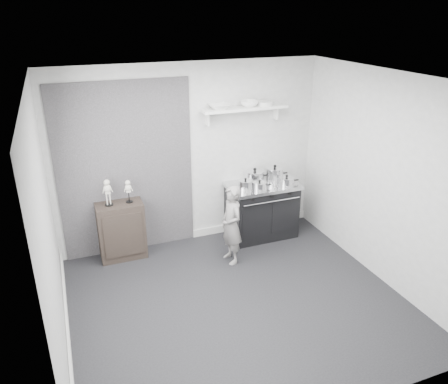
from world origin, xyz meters
The scene contains 16 objects.
ground centered at (0.00, 0.00, 0.00)m, with size 4.00×4.00×0.00m, color black.
room_shell centered at (-0.09, 0.15, 1.64)m, with size 4.02×3.62×2.71m.
wall_shelf centered at (0.80, 1.68, 2.01)m, with size 1.30×0.26×0.24m.
stove centered at (1.04, 1.48, 0.44)m, with size 1.09×0.68×0.87m.
side_cabinet centered at (-1.12, 1.61, 0.42)m, with size 0.65×0.38×0.84m, color black.
child centered at (0.30, 0.92, 0.57)m, with size 0.42×0.27×1.15m, color gray.
pot_front_left centered at (0.71, 1.38, 0.94)m, with size 0.30×0.21×0.18m.
pot_back_left centered at (0.97, 1.62, 0.96)m, with size 0.38×0.29×0.23m.
pot_back_right centered at (1.28, 1.56, 0.98)m, with size 0.36×0.27×0.26m.
pot_front_right centered at (1.36, 1.32, 0.93)m, with size 0.33×0.24×0.17m.
pot_front_center centered at (0.91, 1.31, 0.93)m, with size 0.30×0.21×0.15m.
skeleton_full centered at (-1.25, 1.61, 1.06)m, with size 0.12×0.08×0.44m, color beige, non-canonical shape.
skeleton_torso centered at (-0.97, 1.61, 1.03)m, with size 0.11×0.07×0.38m, color beige, non-canonical shape.
bowl_large centered at (0.41, 1.67, 2.08)m, with size 0.31×0.31×0.08m, color white.
bowl_small centered at (0.87, 1.67, 2.08)m, with size 0.27×0.27×0.08m, color white.
plate_stack centered at (1.12, 1.67, 2.07)m, with size 0.24×0.24×0.06m, color silver.
Camera 1 is at (-1.76, -4.10, 3.36)m, focal length 35.00 mm.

